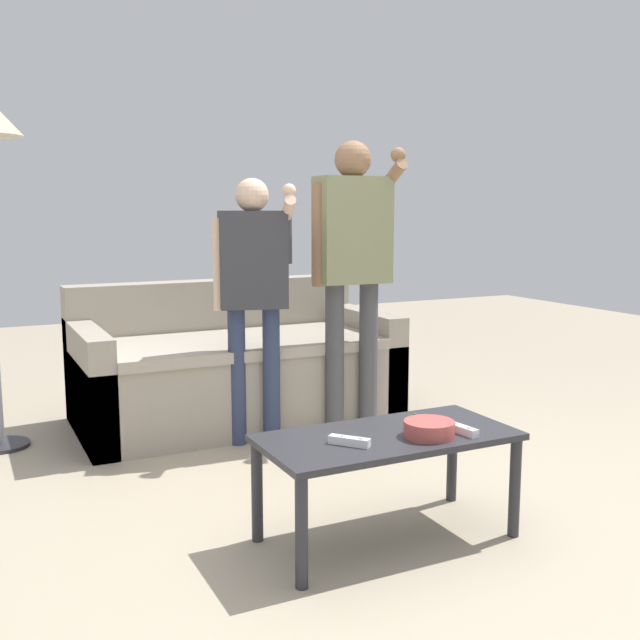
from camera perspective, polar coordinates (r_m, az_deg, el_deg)
name	(u,v)px	position (r m, az deg, el deg)	size (l,w,h in m)	color
ground_plane	(334,520)	(3.14, 1.09, -15.15)	(12.00, 12.00, 0.00)	tan
couch	(234,370)	(4.52, -6.64, -3.84)	(1.85, 0.96, 0.81)	#9E9384
coffee_table	(387,448)	(2.87, 5.21, -9.80)	(0.97, 0.47, 0.42)	#2D2D33
snack_bowl	(429,429)	(2.83, 8.39, -8.28)	(0.19, 0.19, 0.06)	#B24C47
game_remote_nunchuk	(416,422)	(2.93, 7.41, -7.77)	(0.06, 0.09, 0.05)	white
player_right	(353,252)	(4.14, 2.52, 5.27)	(0.48, 0.33, 1.63)	#47474C
player_center	(253,279)	(3.93, -5.16, 3.14)	(0.42, 0.36, 1.42)	#2D3856
game_remote_wand_near	(460,429)	(2.90, 10.74, -8.24)	(0.06, 0.17, 0.03)	white
game_remote_wand_far	(349,441)	(2.71, 2.27, -9.29)	(0.13, 0.14, 0.03)	white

